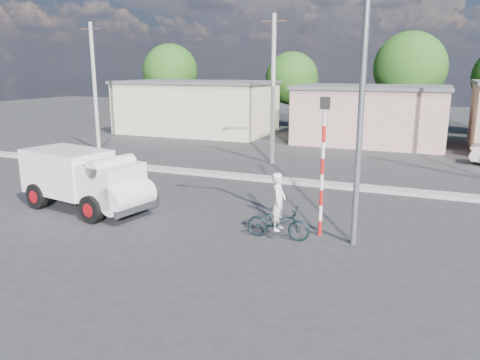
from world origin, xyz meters
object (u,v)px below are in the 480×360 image
at_px(traffic_pole, 323,155).
at_px(streetlight, 357,76).
at_px(bicycle, 278,223).
at_px(truck, 86,178).
at_px(cyclist, 278,211).

relative_size(traffic_pole, streetlight, 0.48).
bearing_deg(streetlight, bicycle, -167.82).
height_order(truck, cyclist, truck).
distance_m(truck, streetlight, 10.34).
xyz_separation_m(bicycle, cyclist, (0.00, 0.00, 0.38)).
bearing_deg(truck, cyclist, 9.73).
bearing_deg(cyclist, truck, 86.03).
distance_m(cyclist, traffic_pole, 2.18).
height_order(truck, bicycle, truck).
bearing_deg(truck, traffic_pole, 14.82).
bearing_deg(traffic_pole, cyclist, -146.89).
distance_m(truck, bicycle, 7.57).
bearing_deg(bicycle, streetlight, -80.69).
relative_size(bicycle, traffic_pole, 0.46).
distance_m(bicycle, streetlight, 4.93).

